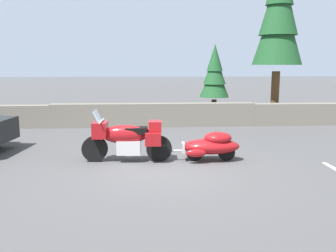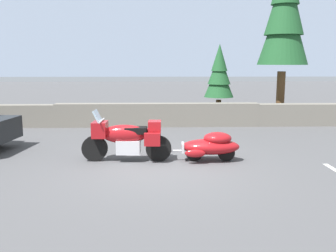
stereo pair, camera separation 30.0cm
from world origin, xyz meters
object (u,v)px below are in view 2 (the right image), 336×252
at_px(touring_motorcycle, 126,137).
at_px(pine_tree_tall, 285,10).
at_px(pine_tree_secondary, 219,74).
at_px(car_shaped_trailer, 211,145).

bearing_deg(touring_motorcycle, pine_tree_tall, 46.47).
bearing_deg(pine_tree_tall, touring_motorcycle, -133.53).
distance_m(touring_motorcycle, pine_tree_secondary, 7.27).
height_order(touring_motorcycle, pine_tree_tall, pine_tree_tall).
xyz_separation_m(touring_motorcycle, pine_tree_tall, (6.09, 6.41, 4.01)).
bearing_deg(car_shaped_trailer, pine_tree_tall, 58.85).
height_order(touring_motorcycle, pine_tree_secondary, pine_tree_secondary).
relative_size(car_shaped_trailer, pine_tree_secondary, 0.68).
bearing_deg(car_shaped_trailer, touring_motorcycle, 178.07).
xyz_separation_m(touring_motorcycle, car_shaped_trailer, (2.17, -0.07, -0.21)).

